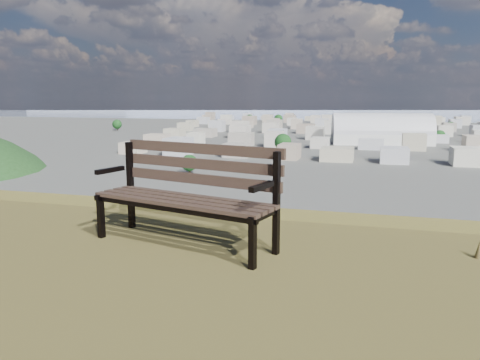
% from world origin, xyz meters
% --- Properties ---
extents(park_bench, '(1.91, 1.02, 0.95)m').
position_xyz_m(park_bench, '(-0.23, 2.92, 25.54)').
color(park_bench, '#3B2922').
rests_on(park_bench, hilltop_mesa).
extents(arena, '(58.19, 31.66, 23.32)m').
position_xyz_m(arena, '(5.90, 280.96, 5.50)').
color(arena, silver).
rests_on(arena, ground).
extents(city_blocks, '(395.00, 361.00, 7.00)m').
position_xyz_m(city_blocks, '(0.00, 394.44, 3.50)').
color(city_blocks, beige).
rests_on(city_blocks, ground).
extents(city_trees, '(406.52, 387.20, 9.98)m').
position_xyz_m(city_trees, '(-26.39, 319.00, 4.83)').
color(city_trees, '#332819').
rests_on(city_trees, ground).
extents(bay_water, '(2400.00, 700.00, 0.12)m').
position_xyz_m(bay_water, '(0.00, 900.00, 0.00)').
color(bay_water, '#8D9BB3').
rests_on(bay_water, ground).
extents(far_hills, '(2050.00, 340.00, 60.00)m').
position_xyz_m(far_hills, '(-60.92, 1402.93, 25.47)').
color(far_hills, '#9BA6C1').
rests_on(far_hills, ground).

